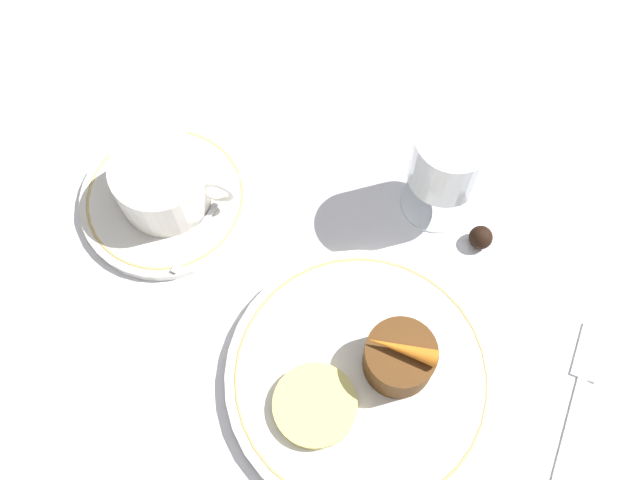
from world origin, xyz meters
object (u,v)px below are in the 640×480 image
object	(u,v)px
coffee_cup	(162,182)
dessert_cake	(399,358)
fork	(576,405)
wine_glass	(448,162)
dinner_plate	(362,378)

from	to	relation	value
coffee_cup	dessert_cake	world-z (taller)	coffee_cup
fork	dessert_cake	bearing A→B (deg)	178.90
wine_glass	fork	size ratio (longest dim) A/B	0.60
coffee_cup	dessert_cake	size ratio (longest dim) A/B	1.89
coffee_cup	wine_glass	size ratio (longest dim) A/B	0.98
dinner_plate	fork	world-z (taller)	dinner_plate
dinner_plate	wine_glass	world-z (taller)	wine_glass
fork	dessert_cake	distance (m)	0.16
wine_glass	coffee_cup	bearing A→B (deg)	-169.15
dinner_plate	fork	xyz separation A→B (m)	(0.18, 0.01, -0.01)
coffee_cup	wine_glass	distance (m)	0.26
dinner_plate	coffee_cup	world-z (taller)	coffee_cup
dinner_plate	fork	bearing A→B (deg)	4.07
coffee_cup	dinner_plate	bearing A→B (deg)	-32.80
dessert_cake	coffee_cup	bearing A→B (deg)	153.26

